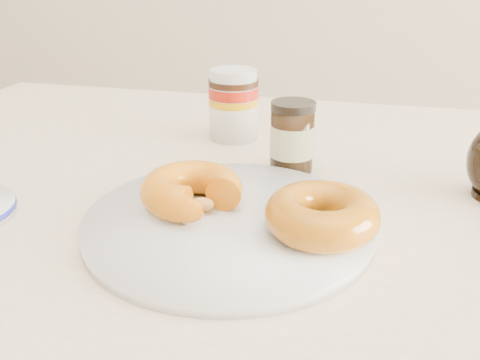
% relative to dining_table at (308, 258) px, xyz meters
% --- Properties ---
extents(dining_table, '(1.40, 0.90, 0.75)m').
position_rel_dining_table_xyz_m(dining_table, '(0.00, 0.00, 0.00)').
color(dining_table, '#FEE8C1').
rests_on(dining_table, ground).
extents(plate, '(0.30, 0.30, 0.02)m').
position_rel_dining_table_xyz_m(plate, '(-0.08, -0.10, 0.09)').
color(plate, white).
rests_on(plate, dining_table).
extents(donut_bitten, '(0.11, 0.11, 0.04)m').
position_rel_dining_table_xyz_m(donut_bitten, '(-0.12, -0.08, 0.12)').
color(donut_bitten, '#CF6E0B').
rests_on(donut_bitten, plate).
extents(donut_whole, '(0.14, 0.14, 0.04)m').
position_rel_dining_table_xyz_m(donut_whole, '(0.02, -0.11, 0.12)').
color(donut_whole, '#A9630A').
rests_on(donut_whole, plate).
extents(nutella_jar, '(0.07, 0.07, 0.11)m').
position_rel_dining_table_xyz_m(nutella_jar, '(-0.14, 0.19, 0.14)').
color(nutella_jar, white).
rests_on(nutella_jar, dining_table).
extents(dark_jar, '(0.06, 0.06, 0.09)m').
position_rel_dining_table_xyz_m(dark_jar, '(-0.04, 0.08, 0.13)').
color(dark_jar, black).
rests_on(dark_jar, dining_table).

